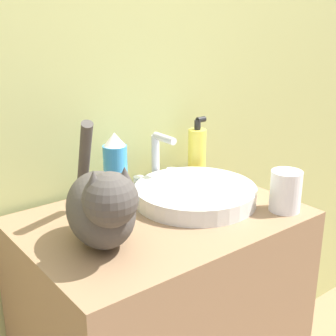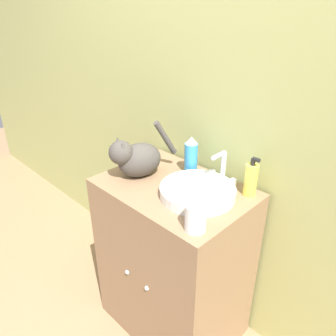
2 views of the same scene
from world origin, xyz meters
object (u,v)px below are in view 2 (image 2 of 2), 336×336
at_px(cat, 136,158).
at_px(soap_bottle, 251,179).
at_px(spray_bottle, 191,156).
at_px(cup, 196,218).

distance_m(cat, soap_bottle, 0.54).
bearing_deg(soap_bottle, spray_bottle, -174.92).
bearing_deg(spray_bottle, cup, -46.53).
height_order(spray_bottle, cup, spray_bottle).
bearing_deg(cup, cat, 165.91).
height_order(cat, soap_bottle, cat).
height_order(soap_bottle, cup, soap_bottle).
xyz_separation_m(soap_bottle, spray_bottle, (-0.32, -0.03, 0.02)).
xyz_separation_m(soap_bottle, cup, (-0.01, -0.36, -0.02)).
distance_m(spray_bottle, cup, 0.45).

